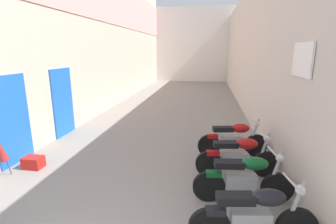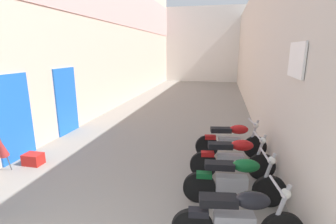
{
  "view_description": "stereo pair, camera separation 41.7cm",
  "coord_description": "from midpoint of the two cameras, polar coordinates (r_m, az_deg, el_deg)",
  "views": [
    {
      "loc": [
        1.52,
        -1.8,
        2.76
      ],
      "look_at": [
        0.36,
        5.49,
        0.93
      ],
      "focal_mm": 26.72,
      "sensor_mm": 36.0,
      "label": 1
    },
    {
      "loc": [
        1.93,
        -1.73,
        2.76
      ],
      "look_at": [
        0.36,
        5.49,
        0.93
      ],
      "focal_mm": 26.72,
      "sensor_mm": 36.0,
      "label": 2
    }
  ],
  "objects": [
    {
      "name": "ground_plane",
      "position": [
        10.81,
        2.68,
        -0.91
      ],
      "size": [
        37.08,
        37.08,
        0.0
      ],
      "primitive_type": "plane",
      "color": "gray"
    },
    {
      "name": "building_left",
      "position": [
        13.3,
        -10.81,
        17.3
      ],
      "size": [
        0.45,
        21.08,
        7.14
      ],
      "color": "beige",
      "rests_on": "ground"
    },
    {
      "name": "building_right",
      "position": [
        12.41,
        20.51,
        13.15
      ],
      "size": [
        0.45,
        21.08,
        5.56
      ],
      "color": "beige",
      "rests_on": "ground"
    },
    {
      "name": "building_far_end",
      "position": [
        23.91,
        8.4,
        14.87
      ],
      "size": [
        9.37,
        2.0,
        6.44
      ],
      "primitive_type": "cube",
      "color": "silver",
      "rests_on": "ground"
    },
    {
      "name": "motorcycle_nearest",
      "position": [
        3.94,
        18.94,
        -21.9
      ],
      "size": [
        1.84,
        0.58,
        1.04
      ],
      "color": "black",
      "rests_on": "ground"
    },
    {
      "name": "motorcycle_second",
      "position": [
        4.86,
        17.53,
        -14.5
      ],
      "size": [
        1.85,
        0.58,
        1.04
      ],
      "color": "black",
      "rests_on": "ground"
    },
    {
      "name": "motorcycle_third",
      "position": [
        5.75,
        16.69,
        -9.86
      ],
      "size": [
        1.84,
        0.58,
        1.04
      ],
      "color": "black",
      "rests_on": "ground"
    },
    {
      "name": "motorcycle_fourth",
      "position": [
        6.79,
        16.03,
        -6.09
      ],
      "size": [
        1.84,
        0.58,
        1.04
      ],
      "color": "black",
      "rests_on": "ground"
    },
    {
      "name": "plastic_crate",
      "position": [
        7.02,
        -26.89,
        -9.58
      ],
      "size": [
        0.44,
        0.32,
        0.28
      ],
      "primitive_type": "cube",
      "color": "red",
      "rests_on": "ground"
    },
    {
      "name": "umbrella_leaning",
      "position": [
        6.65,
        -32.33,
        -6.57
      ],
      "size": [
        0.2,
        0.35,
        0.97
      ],
      "color": "#4C4C4C",
      "rests_on": "ground"
    }
  ]
}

